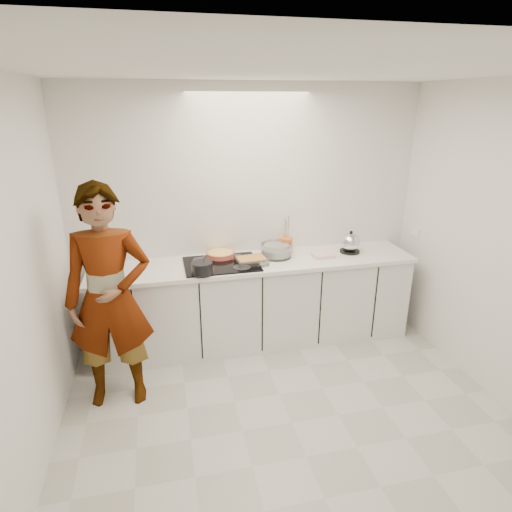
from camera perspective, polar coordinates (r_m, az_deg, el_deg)
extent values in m
cube|color=beige|center=(3.68, 4.75, -21.26)|extent=(3.60, 3.20, 0.00)
cube|color=white|center=(2.77, 6.42, 23.56)|extent=(3.60, 3.20, 0.00)
cube|color=white|center=(4.45, -0.96, 5.45)|extent=(3.60, 0.00, 2.60)
cube|color=white|center=(1.76, 23.10, -21.70)|extent=(3.60, 0.00, 2.60)
cube|color=white|center=(2.99, -29.57, -4.85)|extent=(0.00, 3.20, 2.60)
cube|color=white|center=(4.96, 20.43, 2.94)|extent=(0.02, 0.15, 0.09)
cube|color=silver|center=(4.47, -0.04, -6.38)|extent=(3.20, 0.58, 0.87)
cube|color=white|center=(4.28, -0.04, -0.92)|extent=(3.24, 0.64, 0.04)
cube|color=black|center=(4.20, -4.64, -1.06)|extent=(0.72, 0.54, 0.01)
cylinder|color=#CC5743|center=(4.37, -4.78, 0.24)|extent=(0.34, 0.34, 0.05)
cylinder|color=#F3CA53|center=(4.36, -4.78, 0.46)|extent=(0.30, 0.30, 0.01)
cylinder|color=black|center=(3.95, -7.22, -1.60)|extent=(0.21, 0.21, 0.11)
cylinder|color=silver|center=(3.95, -6.99, -0.81)|extent=(0.04, 0.08, 0.17)
cube|color=silver|center=(4.17, -0.63, -0.62)|extent=(0.31, 0.24, 0.06)
cube|color=#E49546|center=(4.16, -0.64, -0.36)|extent=(0.28, 0.21, 0.02)
cylinder|color=silver|center=(4.37, 2.72, 0.78)|extent=(0.32, 0.32, 0.14)
cylinder|color=white|center=(4.38, 2.72, 0.51)|extent=(0.27, 0.27, 0.07)
cube|color=white|center=(4.44, 8.95, 0.10)|extent=(0.23, 0.17, 0.04)
cylinder|color=black|center=(4.63, 12.38, 0.63)|extent=(0.21, 0.21, 0.02)
sphere|color=silver|center=(4.59, 12.47, 1.79)|extent=(0.20, 0.20, 0.20)
sphere|color=black|center=(4.56, 12.57, 3.10)|extent=(0.04, 0.04, 0.04)
cylinder|color=orange|center=(4.49, 4.06, 1.43)|extent=(0.17, 0.17, 0.16)
imported|color=silver|center=(3.62, -18.96, -5.46)|extent=(0.70, 0.48, 1.87)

